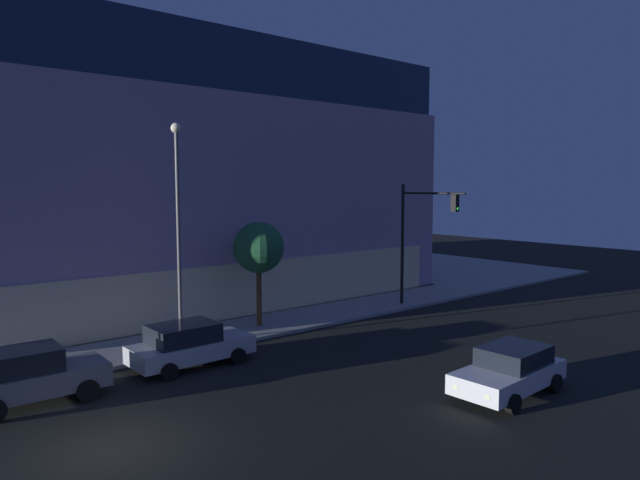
# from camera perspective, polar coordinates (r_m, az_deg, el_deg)

# --- Properties ---
(ground_plane) EXTENTS (120.00, 120.00, 0.00)m
(ground_plane) POSITION_cam_1_polar(r_m,az_deg,el_deg) (16.67, -20.56, -19.16)
(ground_plane) COLOR black
(modern_building) EXTENTS (28.44, 26.35, 14.75)m
(modern_building) POSITION_cam_1_polar(r_m,az_deg,el_deg) (41.00, -16.17, 5.84)
(modern_building) COLOR #4C4C51
(modern_building) RESTS_ON ground
(traffic_light_far_corner) EXTENTS (0.40, 4.19, 6.82)m
(traffic_light_far_corner) POSITION_cam_1_polar(r_m,az_deg,el_deg) (31.61, 10.06, 1.34)
(traffic_light_far_corner) COLOR black
(traffic_light_far_corner) RESTS_ON sidewalk_corner
(street_lamp_sidewalk) EXTENTS (0.44, 0.44, 9.32)m
(street_lamp_sidewalk) POSITION_cam_1_polar(r_m,az_deg,el_deg) (24.35, -14.16, 2.99)
(street_lamp_sidewalk) COLOR #5B5B5B
(street_lamp_sidewalk) RESTS_ON sidewalk_corner
(sidewalk_tree) EXTENTS (2.46, 2.46, 5.02)m
(sidewalk_tree) POSITION_cam_1_polar(r_m,az_deg,el_deg) (27.15, -6.23, -0.81)
(sidewalk_tree) COLOR brown
(sidewalk_tree) RESTS_ON sidewalk_corner
(car_grey) EXTENTS (4.29, 2.11, 1.80)m
(car_grey) POSITION_cam_1_polar(r_m,az_deg,el_deg) (20.37, -27.10, -12.11)
(car_grey) COLOR slate
(car_grey) RESTS_ON ground
(car_silver) EXTENTS (4.66, 2.28, 1.67)m
(car_silver) POSITION_cam_1_polar(r_m,az_deg,el_deg) (22.41, -13.08, -10.23)
(car_silver) COLOR #B7BABF
(car_silver) RESTS_ON ground
(car_white) EXTENTS (4.44, 2.26, 1.56)m
(car_white) POSITION_cam_1_polar(r_m,az_deg,el_deg) (20.10, 18.65, -12.36)
(car_white) COLOR silver
(car_white) RESTS_ON ground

